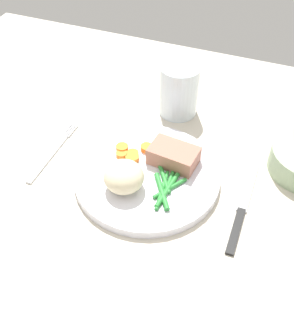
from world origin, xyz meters
The scene contains 9 objects.
dining_table centered at (0.00, 0.00, 1.00)cm, with size 120.00×90.00×2.00cm.
dinner_plate centered at (0.94, -0.84, 2.80)cm, with size 25.02×25.02×1.60cm, color white.
meat_portion centered at (4.31, 3.10, 5.17)cm, with size 8.21×5.17×3.13cm, color #A86B56.
mashed_potatoes centered at (-1.32, -5.34, 6.08)cm, with size 6.61×6.52×4.96cm, color beige.
carrot_slices centered at (-3.32, 2.13, 4.11)cm, with size 6.10×5.57×1.24cm.
green_beans centered at (5.07, -3.16, 3.98)cm, with size 6.04×10.65×0.87cm.
fork centered at (-17.53, -1.10, 2.20)cm, with size 1.44×16.60×0.40cm.
knife centered at (17.66, -1.13, 2.20)cm, with size 1.70×20.50×0.64cm.
water_glass centered at (0.06, 19.08, 6.48)cm, with size 7.77×7.77×10.42cm.
Camera 1 is at (17.77, -44.51, 52.74)cm, focal length 42.60 mm.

